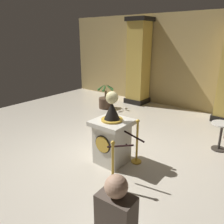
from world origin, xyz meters
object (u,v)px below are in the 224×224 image
(stanchion_near, at_px, (113,173))
(stanchion_far, at_px, (137,148))
(pedestal_clock, at_px, (112,136))
(cafe_table, at_px, (221,133))
(potted_palm_left, at_px, (106,101))

(stanchion_near, relative_size, stanchion_far, 0.96)
(pedestal_clock, xyz_separation_m, cafe_table, (1.80, 2.18, -0.19))
(cafe_table, bearing_deg, stanchion_near, -111.77)
(pedestal_clock, distance_m, cafe_table, 2.83)
(stanchion_far, xyz_separation_m, potted_palm_left, (-3.22, 2.75, -0.08))
(pedestal_clock, distance_m, potted_palm_left, 4.16)
(stanchion_near, bearing_deg, pedestal_clock, 129.28)
(stanchion_near, xyz_separation_m, potted_palm_left, (-3.38, 3.85, -0.07))
(pedestal_clock, height_order, potted_palm_left, pedestal_clock)
(pedestal_clock, xyz_separation_m, stanchion_far, (0.46, 0.34, -0.28))
(potted_palm_left, xyz_separation_m, cafe_table, (4.56, -0.91, 0.17))
(stanchion_near, height_order, stanchion_far, stanchion_far)
(stanchion_near, distance_m, potted_palm_left, 5.13)
(stanchion_far, bearing_deg, pedestal_clock, -143.37)
(stanchion_near, bearing_deg, stanchion_far, 98.59)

